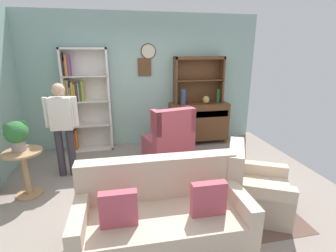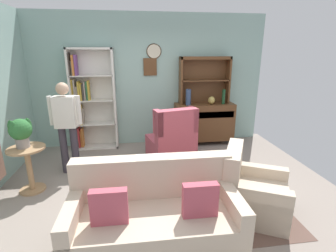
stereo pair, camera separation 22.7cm
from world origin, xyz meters
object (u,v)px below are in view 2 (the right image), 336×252
at_px(bottle_wine, 224,97).
at_px(book_stack, 134,170).
at_px(couch_floral, 155,217).
at_px(armchair_floral, 252,193).
at_px(potted_plant_large, 21,131).
at_px(coffee_table, 142,178).
at_px(wingback_chair, 172,141).
at_px(bookshelf, 90,100).
at_px(plant_stand, 29,165).
at_px(sideboard, 204,122).
at_px(person_reading, 66,122).
at_px(sideboard_hutch, 205,74).
at_px(vase_tall, 188,97).
at_px(vase_round, 212,100).

xyz_separation_m(bottle_wine, book_stack, (-1.98, -1.99, -0.61)).
distance_m(couch_floral, armchair_floral, 1.32).
xyz_separation_m(potted_plant_large, coffee_table, (1.69, -0.52, -0.59)).
xyz_separation_m(wingback_chair, book_stack, (-0.73, -1.27, 0.08)).
bearing_deg(bookshelf, wingback_chair, -29.33).
bearing_deg(plant_stand, sideboard, 27.17).
height_order(person_reading, coffee_table, person_reading).
relative_size(armchair_floral, person_reading, 0.66).
relative_size(couch_floral, potted_plant_large, 4.24).
xyz_separation_m(armchair_floral, book_stack, (-1.48, 0.52, 0.18)).
distance_m(couch_floral, plant_stand, 2.19).
relative_size(sideboard_hutch, book_stack, 5.03).
bearing_deg(couch_floral, vase_tall, 70.77).
bearing_deg(wingback_chair, sideboard_hutch, 47.25).
bearing_deg(wingback_chair, potted_plant_large, -161.50).
relative_size(vase_tall, wingback_chair, 0.32).
height_order(plant_stand, potted_plant_large, potted_plant_large).
bearing_deg(coffee_table, bottle_wine, 47.25).
bearing_deg(sideboard, couch_floral, -115.29).
xyz_separation_m(sideboard_hutch, wingback_chair, (-0.85, -0.92, -1.18)).
xyz_separation_m(bookshelf, book_stack, (0.87, -2.17, -0.59)).
height_order(couch_floral, wingback_chair, wingback_chair).
height_order(vase_round, book_stack, vase_round).
height_order(sideboard, person_reading, person_reading).
bearing_deg(bottle_wine, sideboard, 167.11).
xyz_separation_m(vase_tall, coffee_table, (-1.09, -2.03, -0.74)).
bearing_deg(sideboard, potted_plant_large, -153.36).
distance_m(vase_tall, wingback_chair, 1.12).
bearing_deg(book_stack, wingback_chair, 59.91).
bearing_deg(sideboard_hutch, bookshelf, -179.46).
relative_size(vase_round, wingback_chair, 0.16).
relative_size(plant_stand, coffee_table, 0.87).
relative_size(sideboard_hutch, potted_plant_large, 2.57).
xyz_separation_m(vase_tall, vase_round, (0.52, 0.01, -0.08)).
xyz_separation_m(sideboard_hutch, coffee_table, (-1.48, -2.22, -1.21)).
bearing_deg(plant_stand, bookshelf, 68.27).
relative_size(sideboard_hutch, vase_tall, 3.24).
bearing_deg(armchair_floral, sideboard_hutch, 87.73).
xyz_separation_m(person_reading, book_stack, (1.08, -1.02, -0.44)).
xyz_separation_m(bookshelf, armchair_floral, (2.35, -2.69, -0.77)).
distance_m(vase_round, bottle_wine, 0.27).
bearing_deg(wingback_chair, bottle_wine, 30.24).
bearing_deg(book_stack, bottle_wine, 45.21).
relative_size(vase_tall, bottle_wine, 1.06).
relative_size(bookshelf, sideboard, 1.62).
relative_size(sideboard, vase_round, 7.65).
height_order(sideboard_hutch, bottle_wine, sideboard_hutch).
height_order(sideboard, plant_stand, sideboard).
distance_m(vase_tall, plant_stand, 3.20).
distance_m(bookshelf, plant_stand, 1.93).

